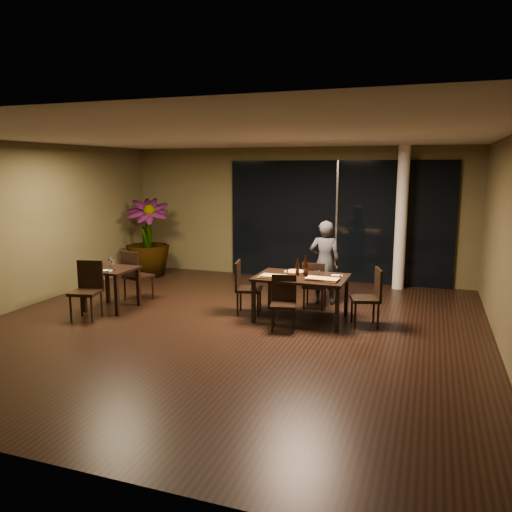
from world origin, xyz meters
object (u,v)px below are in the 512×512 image
object	(u,v)px
main_table	(301,281)
potted_plant	(147,238)
chair_side_far	(135,273)
bottle_b	(306,268)
bottle_c	(305,266)
bottle_a	(297,267)
diner	(325,263)
chair_main_near	(284,299)
chair_main_far	(314,283)
chair_side_near	(88,286)
chair_main_left	(244,285)
chair_main_right	(371,294)
side_table	(111,275)

from	to	relation	value
main_table	potted_plant	world-z (taller)	potted_plant
main_table	chair_side_far	distance (m)	3.31
bottle_b	bottle_c	size ratio (longest dim) A/B	0.88
potted_plant	main_table	bearing A→B (deg)	-27.19
bottle_a	diner	bearing A→B (deg)	77.43
diner	bottle_a	world-z (taller)	diner
chair_main_near	bottle_a	xyz separation A→B (m)	(0.07, 0.59, 0.42)
chair_main_far	potted_plant	world-z (taller)	potted_plant
chair_main_near	chair_side_near	world-z (taller)	chair_side_near
chair_main_near	chair_side_near	size ratio (longest dim) A/B	0.87
chair_main_near	chair_side_far	xyz separation A→B (m)	(-3.16, 0.67, 0.07)
chair_side_near	bottle_c	bearing A→B (deg)	7.61
main_table	chair_main_left	distance (m)	1.03
main_table	chair_main_right	size ratio (longest dim) A/B	1.58
bottle_a	side_table	bearing A→B (deg)	-170.80
chair_side_far	diner	world-z (taller)	diner
side_table	bottle_a	world-z (taller)	bottle_a
chair_main_far	bottle_a	world-z (taller)	bottle_a
chair_main_far	diner	bearing A→B (deg)	-105.87
diner	chair_main_right	bearing A→B (deg)	126.04
chair_side_far	diner	size ratio (longest dim) A/B	0.62
main_table	chair_side_near	world-z (taller)	chair_side_near
chair_main_far	chair_main_near	bearing A→B (deg)	77.93
bottle_a	bottle_c	xyz separation A→B (m)	(0.12, 0.08, 0.02)
bottle_c	main_table	bearing A→B (deg)	-108.20
chair_main_far	potted_plant	bearing A→B (deg)	-21.68
chair_main_near	bottle_b	world-z (taller)	bottle_b
chair_main_near	bottle_a	distance (m)	0.73
bottle_b	main_table	bearing A→B (deg)	-154.30
main_table	side_table	world-z (taller)	same
chair_main_far	side_table	bearing A→B (deg)	16.52
chair_main_near	bottle_c	size ratio (longest dim) A/B	2.62
main_table	bottle_a	xyz separation A→B (m)	(-0.08, 0.04, 0.22)
chair_side_near	bottle_a	distance (m)	3.57
chair_main_right	chair_side_near	bearing A→B (deg)	-93.34
diner	bottle_a	bearing A→B (deg)	71.68
bottle_b	chair_main_right	bearing A→B (deg)	0.01
main_table	diner	bearing A→B (deg)	81.80
bottle_c	side_table	bearing A→B (deg)	-169.86
chair_main_near	potted_plant	distance (m)	5.00
bottle_c	chair_side_near	bearing A→B (deg)	-160.89
chair_main_far	diner	xyz separation A→B (m)	(0.10, 0.43, 0.30)
chair_side_near	bottle_a	bearing A→B (deg)	7.05
chair_side_far	bottle_a	xyz separation A→B (m)	(3.23, -0.08, 0.35)
chair_main_left	chair_side_near	size ratio (longest dim) A/B	0.96
main_table	chair_main_far	xyz separation A→B (m)	(0.06, 0.70, -0.19)
chair_main_left	diner	bearing A→B (deg)	-59.15
side_table	chair_main_far	world-z (taller)	chair_main_far
chair_main_left	diner	size ratio (longest dim) A/B	0.59
chair_main_left	bottle_b	size ratio (longest dim) A/B	3.24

